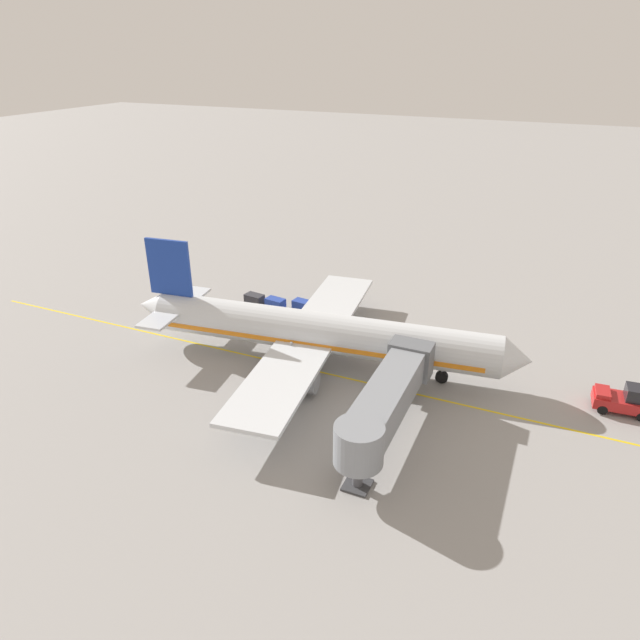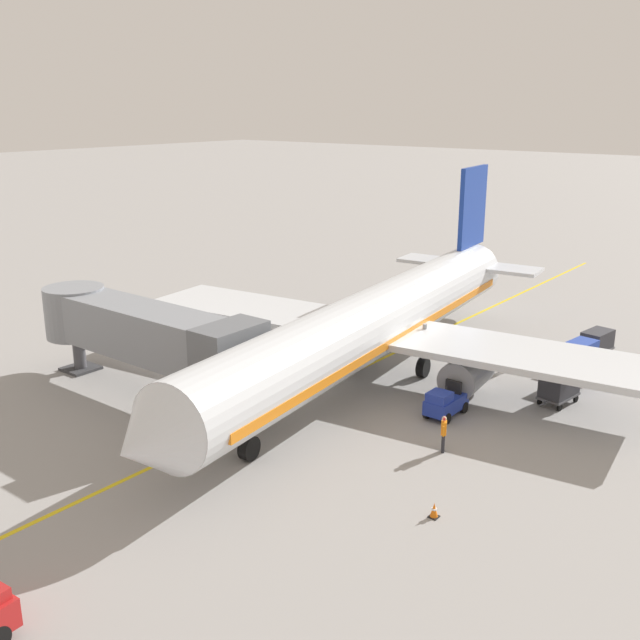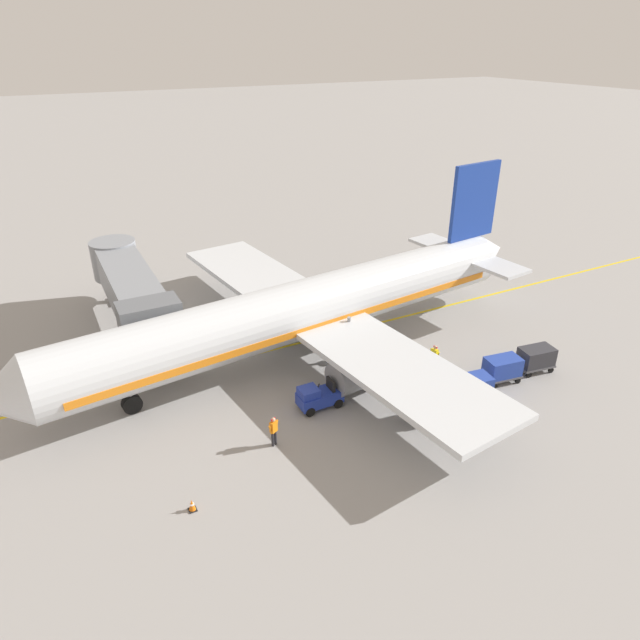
% 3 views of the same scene
% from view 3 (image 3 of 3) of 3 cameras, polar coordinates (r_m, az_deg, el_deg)
% --- Properties ---
extents(ground_plane, '(400.00, 400.00, 0.00)m').
position_cam_3_polar(ground_plane, '(37.62, -4.44, -2.93)').
color(ground_plane, gray).
extents(gate_lead_in_line, '(0.24, 80.00, 0.01)m').
position_cam_3_polar(gate_lead_in_line, '(37.62, -4.44, -2.92)').
color(gate_lead_in_line, gold).
rests_on(gate_lead_in_line, ground).
extents(parked_airliner, '(30.41, 37.34, 10.63)m').
position_cam_3_polar(parked_airliner, '(35.54, -1.47, 1.08)').
color(parked_airliner, silver).
rests_on(parked_airliner, ground).
extents(jet_bridge, '(14.95, 3.50, 4.98)m').
position_cam_3_polar(jet_bridge, '(40.22, -18.73, 3.21)').
color(jet_bridge, gray).
rests_on(jet_bridge, ground).
extents(baggage_tug_lead, '(1.30, 2.51, 1.62)m').
position_cam_3_polar(baggage_tug_lead, '(31.57, -0.17, -7.77)').
color(baggage_tug_lead, '#1E339E').
rests_on(baggage_tug_lead, ground).
extents(baggage_cart_front, '(1.60, 2.97, 1.58)m').
position_cam_3_polar(baggage_cart_front, '(31.19, 11.37, -8.35)').
color(baggage_cart_front, '#4C4C51').
rests_on(baggage_cart_front, ground).
extents(baggage_cart_second_in_train, '(1.60, 2.97, 1.58)m').
position_cam_3_polar(baggage_cart_second_in_train, '(33.09, 15.17, -6.55)').
color(baggage_cart_second_in_train, '#4C4C51').
rests_on(baggage_cart_second_in_train, ground).
extents(baggage_cart_third_in_train, '(1.60, 2.97, 1.58)m').
position_cam_3_polar(baggage_cart_third_in_train, '(35.39, 18.02, -4.62)').
color(baggage_cart_third_in_train, '#4C4C51').
rests_on(baggage_cart_third_in_train, ground).
extents(baggage_cart_tail_end, '(1.60, 2.97, 1.58)m').
position_cam_3_polar(baggage_cart_tail_end, '(37.16, 21.08, -3.56)').
color(baggage_cart_tail_end, '#4C4C51').
rests_on(baggage_cart_tail_end, ground).
extents(ground_crew_wing_walker, '(0.73, 0.31, 1.69)m').
position_cam_3_polar(ground_crew_wing_walker, '(35.52, 11.54, -3.62)').
color(ground_crew_wing_walker, '#232328').
rests_on(ground_crew_wing_walker, ground).
extents(ground_crew_loader, '(0.40, 0.69, 1.69)m').
position_cam_3_polar(ground_crew_loader, '(28.90, -4.72, -11.04)').
color(ground_crew_loader, '#232328').
rests_on(ground_crew_loader, ground).
extents(safety_cone_nose_left, '(0.36, 0.36, 0.59)m').
position_cam_3_polar(safety_cone_nose_left, '(26.55, -12.87, -17.84)').
color(safety_cone_nose_left, black).
rests_on(safety_cone_nose_left, ground).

